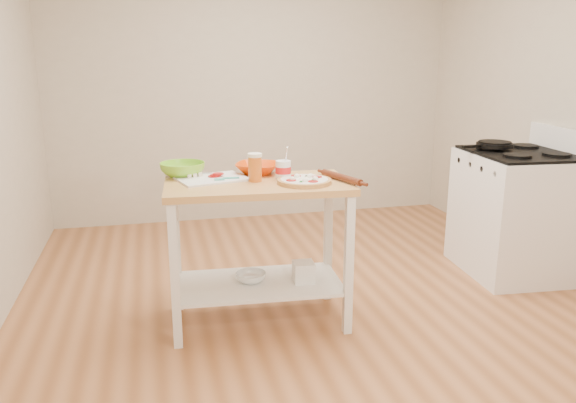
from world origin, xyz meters
The scene contains 15 objects.
room_shell centered at (0.00, 0.00, 1.35)m, with size 4.04×4.54×2.74m.
prep_island centered at (-0.43, -0.13, 0.64)m, with size 1.13×0.67×0.90m.
gas_stove centered at (1.64, 0.24, 0.47)m, with size 0.77×0.88×1.11m.
skillet centered at (1.50, 0.39, 0.98)m, with size 0.43×0.27×0.03m.
pizza centered at (-0.16, -0.23, 0.92)m, with size 0.32×0.32×0.05m.
cutting_board centered at (-0.69, 0.01, 0.91)m, with size 0.46×0.39×0.04m.
spatula centered at (-0.61, -0.06, 0.92)m, with size 0.15×0.05×0.01m.
knife centered at (-0.84, 0.13, 0.92)m, with size 0.27×0.04×0.01m.
orange_bowl centered at (-0.38, 0.12, 0.93)m, with size 0.28×0.28×0.07m, color #D33B03.
green_bowl centered at (-0.85, 0.14, 0.94)m, with size 0.28×0.28×0.09m, color #7AC527.
beer_pint centered at (-0.43, -0.11, 0.99)m, with size 0.08×0.08×0.17m.
yogurt_tub centered at (-0.26, -0.08, 0.96)m, with size 0.09×0.09×0.20m.
rolling_pin centered at (0.07, -0.23, 0.92)m, with size 0.04×0.04×0.36m, color #5A2614.
shelf_glass_bowl centered at (-0.47, -0.11, 0.29)m, with size 0.19×0.19×0.06m, color silver.
shelf_bin centered at (-0.15, -0.19, 0.32)m, with size 0.13×0.13×0.13m, color white.
Camera 1 is at (-1.02, -3.35, 1.63)m, focal length 35.00 mm.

